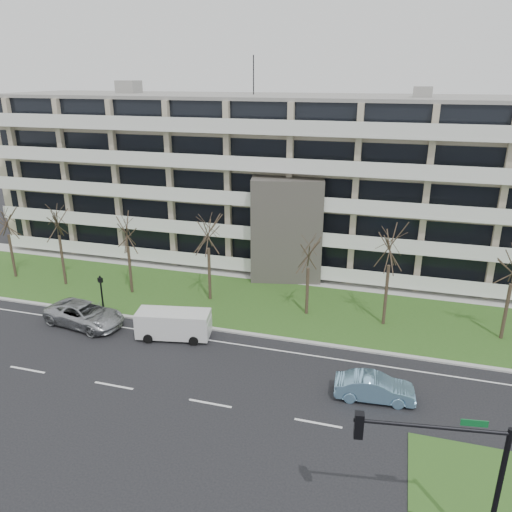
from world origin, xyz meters
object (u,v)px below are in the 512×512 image
(silver_pickup, at_px, (85,314))
(traffic_signal, at_px, (449,470))
(pedestrian_signal, at_px, (101,291))
(blue_sedan, at_px, (375,388))
(white_van, at_px, (174,322))

(silver_pickup, relative_size, traffic_signal, 0.97)
(traffic_signal, bearing_deg, pedestrian_signal, 140.68)
(silver_pickup, height_order, traffic_signal, traffic_signal)
(silver_pickup, xyz_separation_m, traffic_signal, (23.47, -12.33, 3.17))
(blue_sedan, xyz_separation_m, traffic_signal, (2.87, -9.17, 3.28))
(silver_pickup, bearing_deg, pedestrian_signal, -12.38)
(white_van, bearing_deg, silver_pickup, 170.42)
(blue_sedan, xyz_separation_m, white_van, (-13.60, 3.28, 0.43))
(silver_pickup, distance_m, blue_sedan, 20.85)
(pedestrian_signal, bearing_deg, traffic_signal, -11.18)
(traffic_signal, distance_m, pedestrian_signal, 26.78)
(white_van, bearing_deg, blue_sedan, -24.11)
(blue_sedan, distance_m, pedestrian_signal, 20.59)
(blue_sedan, height_order, traffic_signal, traffic_signal)
(white_van, distance_m, pedestrian_signal, 6.62)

